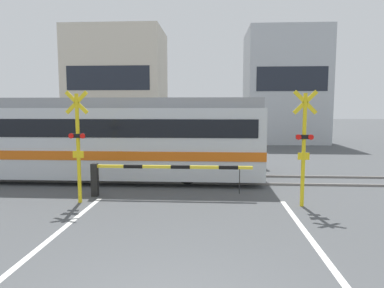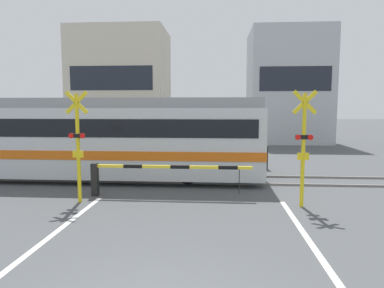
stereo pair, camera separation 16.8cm
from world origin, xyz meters
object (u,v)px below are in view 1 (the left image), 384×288
commuter_train (74,136)px  crossing_barrier_near (142,172)px  crossing_barrier_far (231,152)px  crossing_signal_right (304,143)px  crossing_signal_left (78,142)px  pedestrian (180,140)px

commuter_train → crossing_barrier_near: (3.21, -2.60, -0.91)m
crossing_barrier_far → crossing_signal_right: 6.27m
commuter_train → crossing_signal_left: 3.67m
commuter_train → crossing_signal_right: size_ratio=4.42×
commuter_train → pedestrian: size_ratio=8.70×
crossing_signal_left → pedestrian: crossing_signal_left is taller
commuter_train → crossing_barrier_near: size_ratio=2.87×
crossing_barrier_far → pedestrian: (-2.64, 3.34, 0.18)m
crossing_barrier_near → pedestrian: size_ratio=3.03×
crossing_signal_right → pedestrian: crossing_signal_right is taller
crossing_barrier_near → pedestrian: pedestrian is taller
commuter_train → crossing_signal_right: crossing_signal_right is taller
commuter_train → crossing_signal_right: (7.98, -3.35, 0.13)m
commuter_train → pedestrian: bearing=58.5°
crossing_signal_left → pedestrian: 9.56m
crossing_barrier_near → crossing_signal_left: bearing=-156.5°
crossing_barrier_near → crossing_signal_left: (-1.72, -0.75, 1.04)m
crossing_signal_left → crossing_signal_right: size_ratio=1.00×
crossing_barrier_far → crossing_signal_right: size_ratio=1.54×
crossing_barrier_far → crossing_signal_right: bearing=-73.9°
crossing_barrier_near → crossing_barrier_far: bearing=59.5°
crossing_barrier_far → crossing_signal_left: bearing=-128.8°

